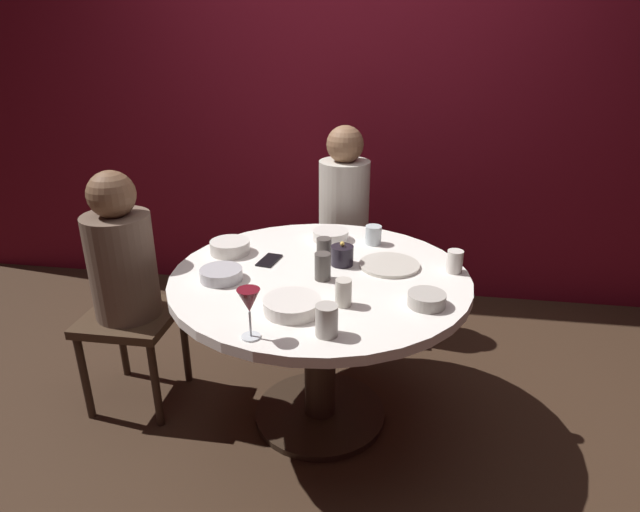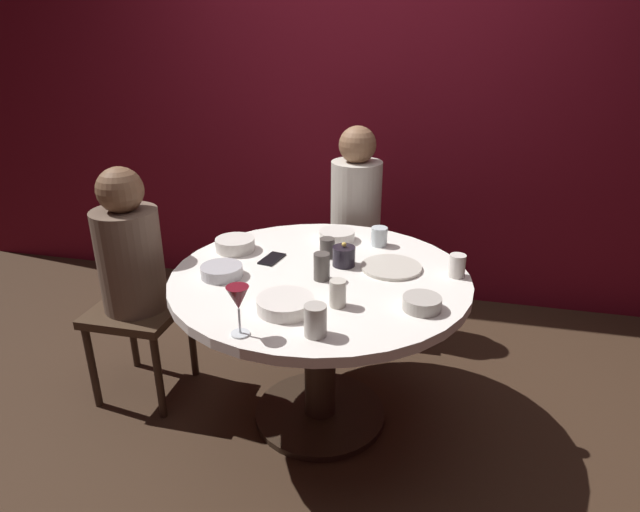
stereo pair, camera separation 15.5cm
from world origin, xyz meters
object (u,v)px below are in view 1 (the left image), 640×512
Objects in this scene: seated_diner_left at (123,266)px; cup_far_edge at (373,235)px; bowl_sauce_side at (292,305)px; cup_near_candle at (324,247)px; dinner_plate at (389,265)px; bowl_salad_center at (427,299)px; cup_by_left_diner at (323,267)px; cup_by_right_diner at (327,320)px; dining_table at (320,309)px; cup_center_front at (455,261)px; bowl_small_white at (331,235)px; cell_phone at (269,260)px; candle_holder at (342,255)px; seated_diner_back at (344,208)px; cup_beside_wine at (343,293)px; bowl_serving_large at (221,274)px; wine_glass at (249,303)px; bowl_rice_portion at (230,247)px.

seated_diner_left is 12.85× the size of cup_far_edge.
cup_near_candle is at bearing 85.75° from bowl_sauce_side.
dinner_plate is 1.83× the size of bowl_salad_center.
cup_by_right_diner is at bearing -79.71° from cup_by_left_diner.
cup_near_candle is at bearing 93.34° from dining_table.
cup_by_left_diner is at bearing -163.83° from cup_center_front.
cell_phone is at bearing -128.19° from bowl_small_white.
cup_near_candle is at bearing 139.07° from candle_holder.
seated_diner_back is 5.74× the size of bowl_sauce_side.
cup_far_edge is (0.20, -0.02, 0.02)m from bowl_small_white.
bowl_small_white is 0.72m from bowl_sauce_side.
cup_beside_wine is (0.05, -0.37, 0.01)m from candle_holder.
cup_by_right_diner is at bearing -88.39° from candle_holder.
cup_by_right_diner is 1.07× the size of cup_beside_wine.
bowl_serving_large is at bearing 147.28° from bowl_sauce_side.
cell_phone is (0.64, 0.10, 0.03)m from seated_diner_left.
bowl_serving_large is at bearing 164.73° from cup_beside_wine.
cup_far_edge reaches higher than dining_table.
cup_center_front is at bearing 35.31° from seated_diner_back.
cup_by_right_diner is at bearing -98.19° from cup_beside_wine.
cup_center_front reaches higher than bowl_salad_center.
seated_diner_back is 6.79× the size of wine_glass.
cup_by_left_diner reaches higher than bowl_salad_center.
cup_by_left_diner reaches higher than cup_near_candle.
dining_table is at bearing 16.88° from bowl_serving_large.
dinner_plate is at bearing -43.08° from bowl_small_white.
seated_diner_back is 0.70m from cup_near_candle.
cup_beside_wine is (0.56, -0.42, 0.02)m from bowl_rice_portion.
bowl_salad_center reaches higher than bowl_serving_large.
bowl_sauce_side is (0.10, 0.19, -0.10)m from wine_glass.
candle_holder is at bearing 25.90° from bowl_serving_large.
dining_table is at bearing 81.55° from bowl_sauce_side.
bowl_serving_large is 0.63m from bowl_small_white.
seated_diner_left is 0.97m from candle_holder.
seated_diner_left is 6.32× the size of bowl_rice_portion.
cell_phone is 0.79m from cup_center_front.
bowl_sauce_side is 1.86× the size of cup_by_left_diner.
cell_phone is at bearing 155.30° from bowl_salad_center.
candle_holder reaches higher than bowl_small_white.
cup_beside_wine is at bearing 6.34° from seated_diner_back.
cup_near_candle is (0.43, 0.02, 0.01)m from bowl_rice_portion.
cup_far_edge is at bearing 62.26° from dining_table.
cup_by_left_diner reaches higher than bowl_serving_large.
bowl_small_white is (-0.09, 0.28, -0.02)m from candle_holder.
cup_center_front is (0.99, -0.06, 0.02)m from bowl_rice_portion.
candle_holder is 0.32m from cell_phone.
cell_phone is at bearing -158.32° from cup_near_candle.
cup_by_left_diner reaches higher than cup_beside_wine.
cup_center_front reaches higher than dining_table.
cup_beside_wine is (0.37, -0.35, 0.05)m from cell_phone.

